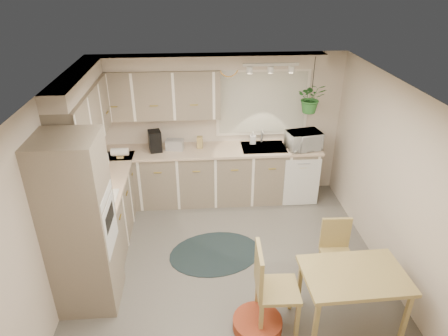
{
  "coord_description": "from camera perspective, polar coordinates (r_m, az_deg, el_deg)",
  "views": [
    {
      "loc": [
        -0.38,
        -4.05,
        3.59
      ],
      "look_at": [
        -0.04,
        0.55,
        1.23
      ],
      "focal_mm": 32.0,
      "sensor_mm": 36.0,
      "label": 1
    }
  ],
  "objects": [
    {
      "name": "window_blinds",
      "position": [
        6.53,
        5.54,
        9.24
      ],
      "size": [
        1.4,
        0.02,
        1.0
      ],
      "primitive_type": "cube",
      "color": "silver",
      "rests_on": "wall_back"
    },
    {
      "name": "coffee_maker",
      "position": [
        6.39,
        -9.83,
        3.83
      ],
      "size": [
        0.23,
        0.26,
        0.33
      ],
      "primitive_type": "cube",
      "rotation": [
        0.0,
        0.0,
        0.22
      ],
      "color": "black",
      "rests_on": "counter_back"
    },
    {
      "name": "microwave",
      "position": [
        6.49,
        11.33,
        4.16
      ],
      "size": [
        0.57,
        0.39,
        0.36
      ],
      "primitive_type": "imported",
      "rotation": [
        0.0,
        0.0,
        0.21
      ],
      "color": "silver",
      "rests_on": "counter_back"
    },
    {
      "name": "counter_back",
      "position": [
        6.43,
        -2.28,
        2.54
      ],
      "size": [
        3.64,
        0.64,
        0.04
      ],
      "primitive_type": "cube",
      "color": "beige",
      "rests_on": "base_cab_back"
    },
    {
      "name": "toaster",
      "position": [
        6.42,
        -7.04,
        3.33
      ],
      "size": [
        0.3,
        0.2,
        0.17
      ],
      "primitive_type": "cube",
      "rotation": [
        0.0,
        0.0,
        -0.17
      ],
      "color": "#B3B6BC",
      "rests_on": "counter_back"
    },
    {
      "name": "base_cab_back",
      "position": [
        6.64,
        -2.21,
        -1.11
      ],
      "size": [
        3.6,
        0.6,
        0.9
      ],
      "primitive_type": "cube",
      "color": "gray",
      "rests_on": "floor"
    },
    {
      "name": "counter_left",
      "position": [
        5.76,
        -16.91,
        -1.81
      ],
      "size": [
        0.64,
        1.89,
        0.04
      ],
      "primitive_type": "cube",
      "color": "beige",
      "rests_on": "base_cab_left"
    },
    {
      "name": "wall_clock",
      "position": [
        6.3,
        0.69,
        14.19
      ],
      "size": [
        0.3,
        0.03,
        0.3
      ],
      "primitive_type": "cylinder",
      "rotation": [
        1.57,
        0.0,
        0.0
      ],
      "color": "gold",
      "rests_on": "wall_back"
    },
    {
      "name": "soffit_back",
      "position": [
        6.14,
        -2.58,
        14.96
      ],
      "size": [
        3.6,
        0.3,
        0.2
      ],
      "primitive_type": "cube",
      "color": "beige",
      "rests_on": "wall_back"
    },
    {
      "name": "wall_left",
      "position": [
        4.98,
        -22.72,
        -3.92
      ],
      "size": [
        0.04,
        4.2,
        2.4
      ],
      "primitive_type": "cube",
      "color": "beige",
      "rests_on": "floor"
    },
    {
      "name": "braided_rug",
      "position": [
        5.68,
        -1.29,
        -12.07
      ],
      "size": [
        1.42,
        1.17,
        0.01
      ],
      "primitive_type": "ellipsoid",
      "rotation": [
        0.0,
        0.0,
        0.18
      ],
      "color": "black",
      "rests_on": "floor"
    },
    {
      "name": "upper_cab_left",
      "position": [
        5.54,
        -19.28,
        7.01
      ],
      "size": [
        0.35,
        2.0,
        0.75
      ],
      "primitive_type": "cube",
      "color": "gray",
      "rests_on": "wall_left"
    },
    {
      "name": "upper_cab_back",
      "position": [
        6.26,
        -9.93,
        10.34
      ],
      "size": [
        2.0,
        0.35,
        0.75
      ],
      "primitive_type": "cube",
      "color": "gray",
      "rests_on": "wall_back"
    },
    {
      "name": "wall_right",
      "position": [
        5.27,
        23.15,
        -2.24
      ],
      "size": [
        0.04,
        4.2,
        2.4
      ],
      "primitive_type": "cube",
      "color": "beige",
      "rests_on": "floor"
    },
    {
      "name": "cooktop",
      "position": [
        5.26,
        -18.02,
        -4.59
      ],
      "size": [
        0.52,
        0.58,
        0.02
      ],
      "primitive_type": "cube",
      "color": "silver",
      "rests_on": "counter_left"
    },
    {
      "name": "oven_stack",
      "position": [
        4.65,
        -19.85,
        -7.82
      ],
      "size": [
        0.65,
        0.65,
        2.1
      ],
      "primitive_type": "cube",
      "color": "gray",
      "rests_on": "floor"
    },
    {
      "name": "floor",
      "position": [
        5.43,
        0.83,
        -14.31
      ],
      "size": [
        4.2,
        4.2,
        0.0
      ],
      "primitive_type": "plane",
      "color": "#625E56",
      "rests_on": "ground"
    },
    {
      "name": "ceiling",
      "position": [
        4.24,
        1.05,
        10.8
      ],
      "size": [
        4.2,
        4.2,
        0.0
      ],
      "primitive_type": "plane",
      "color": "white",
      "rests_on": "wall_back"
    },
    {
      "name": "track_light_bar",
      "position": [
        5.84,
        6.7,
        14.48
      ],
      "size": [
        0.8,
        0.04,
        0.04
      ],
      "primitive_type": "cube",
      "color": "silver",
      "rests_on": "ceiling"
    },
    {
      "name": "soap_bottle",
      "position": [
        6.61,
        4.13,
        3.85
      ],
      "size": [
        0.12,
        0.22,
        0.1
      ],
      "primitive_type": "imported",
      "rotation": [
        0.0,
        0.0,
        -0.14
      ],
      "color": "silver",
      "rests_on": "counter_back"
    },
    {
      "name": "pet_bed",
      "position": [
        4.73,
        4.79,
        -21.28
      ],
      "size": [
        0.71,
        0.71,
        0.13
      ],
      "primitive_type": "cylinder",
      "rotation": [
        0.0,
        0.0,
        -0.38
      ],
      "color": "#9F341F",
      "rests_on": "floor"
    },
    {
      "name": "knife_block",
      "position": [
        6.43,
        -3.47,
        3.68
      ],
      "size": [
        0.1,
        0.1,
        0.2
      ],
      "primitive_type": "cube",
      "rotation": [
        0.0,
        0.0,
        -0.12
      ],
      "color": "tan",
      "rests_on": "counter_back"
    },
    {
      "name": "soffit_left",
      "position": [
        5.42,
        -20.32,
        11.69
      ],
      "size": [
        0.3,
        2.0,
        0.2
      ],
      "primitive_type": "cube",
      "color": "beige",
      "rests_on": "wall_left"
    },
    {
      "name": "chair_left",
      "position": [
        4.49,
        7.71,
        -16.57
      ],
      "size": [
        0.49,
        0.49,
        1.01
      ],
      "primitive_type": "cube",
      "rotation": [
        0.0,
        0.0,
        -1.61
      ],
      "color": "tan",
      "rests_on": "floor"
    },
    {
      "name": "chair_back",
      "position": [
        5.19,
        15.91,
        -11.85
      ],
      "size": [
        0.41,
        0.41,
        0.83
      ],
      "primitive_type": "cube",
      "rotation": [
        0.0,
        0.0,
        3.1
      ],
      "color": "tan",
      "rests_on": "floor"
    },
    {
      "name": "hanging_plant",
      "position": [
        6.29,
        12.31,
        9.32
      ],
      "size": [
        0.48,
        0.52,
        0.36
      ],
      "primitive_type": "imported",
      "rotation": [
        0.0,
        0.0,
        -0.13
      ],
      "color": "#2C6E2C",
      "rests_on": "ceiling"
    },
    {
      "name": "dining_table",
      "position": [
        4.79,
        17.6,
        -17.23
      ],
      "size": [
        1.11,
        0.76,
        0.68
      ],
      "primitive_type": "cube",
      "rotation": [
        0.0,
        0.0,
        0.03
      ],
      "color": "tan",
      "rests_on": "floor"
    },
    {
      "name": "window_frame",
      "position": [
        6.54,
        5.52,
        9.26
      ],
      "size": [
        1.5,
        0.02,
        1.1
      ],
      "primitive_type": "cube",
      "color": "white",
      "rests_on": "wall_back"
    },
    {
      "name": "dishwasher_front",
      "position": [
        6.6,
        11.04,
        -2.1
      ],
      "size": [
        0.58,
        0.02,
        0.83
      ],
      "primitive_type": "cube",
      "color": "silver",
      "rests_on": "base_cab_back"
    },
    {
      "name": "base_cab_left",
      "position": [
        5.99,
        -16.4,
        -5.75
      ],
      "size": [
        0.6,
        1.85,
        0.9
      ],
      "primitive_type": "cube",
      "color": "gray",
      "rests_on": "floor"
    },
    {
      "name": "sink",
      "position": [
        6.53,
        5.64,
        2.65
      ],
      "size": [
        0.7,
        0.48,
        0.1
      ],
      "primitive_type": "cube",
      "color": "#B3B6BC",
      "rests_on": "counter_back"
    },
    {
      "name": "wall_back",
      "position": [
        6.61,
        -0.68,
        5.92
      ],
      "size": [
        4.0,
        0.04,
        2.4
      ],
      "primitive_type": "cube",
      "color": "beige",
      "rests_on": "floor"
    },
    {
      "name": "wall_oven_face",
      "position": [
        4.58,
        -15.97,
        -7.82
      ],
      "size": [
        0.02,
        0.56,
        0.58
      ],
      "primitive_type": "cube",
      "color": "silver",
      "rests_on": "oven_stack"
    },
    {
      "name": "range_hood",
      "position": [
        5.05,
        -18.97,
        -0.18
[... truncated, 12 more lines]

